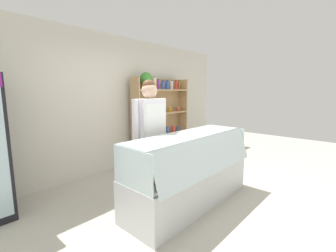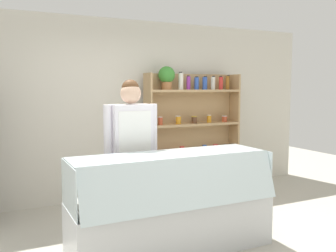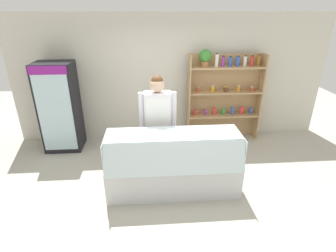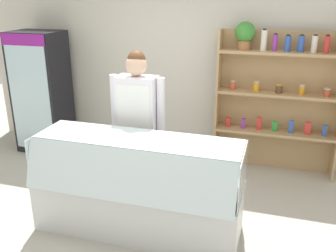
# 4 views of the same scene
# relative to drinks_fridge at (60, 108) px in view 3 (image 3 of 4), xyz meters

# --- Properties ---
(ground_plane) EXTENTS (12.00, 12.00, 0.00)m
(ground_plane) POSITION_rel_drinks_fridge_xyz_m (2.32, -1.57, -0.91)
(ground_plane) COLOR #B7B2A3
(back_wall) EXTENTS (6.80, 0.10, 2.70)m
(back_wall) POSITION_rel_drinks_fridge_xyz_m (2.32, 0.49, 0.44)
(back_wall) COLOR beige
(back_wall) RESTS_ON ground
(drinks_fridge) EXTENTS (0.73, 0.60, 1.82)m
(drinks_fridge) POSITION_rel_drinks_fridge_xyz_m (0.00, 0.00, 0.00)
(drinks_fridge) COLOR black
(drinks_fridge) RESTS_ON ground
(shelving_unit) EXTENTS (1.60, 0.29, 2.00)m
(shelving_unit) POSITION_rel_drinks_fridge_xyz_m (3.40, 0.22, 0.22)
(shelving_unit) COLOR tan
(shelving_unit) RESTS_ON ground
(deli_display_case) EXTENTS (2.09, 0.75, 1.01)m
(deli_display_case) POSITION_rel_drinks_fridge_xyz_m (2.16, -1.61, -0.60)
(deli_display_case) COLOR silver
(deli_display_case) RESTS_ON ground
(shop_clerk) EXTENTS (0.64, 0.25, 1.77)m
(shop_clerk) POSITION_rel_drinks_fridge_xyz_m (1.95, -1.02, 0.15)
(shop_clerk) COLOR #2D2D38
(shop_clerk) RESTS_ON ground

